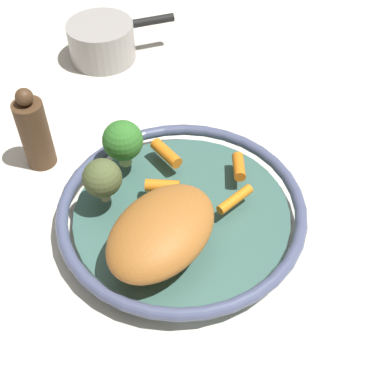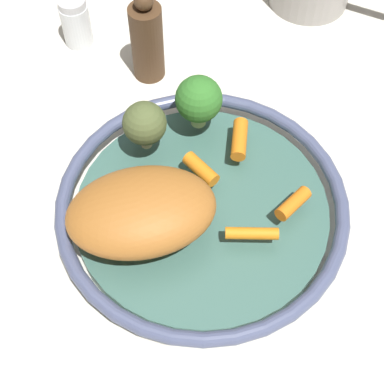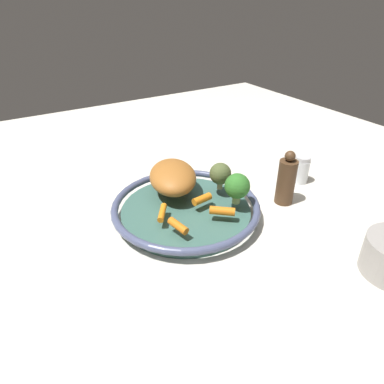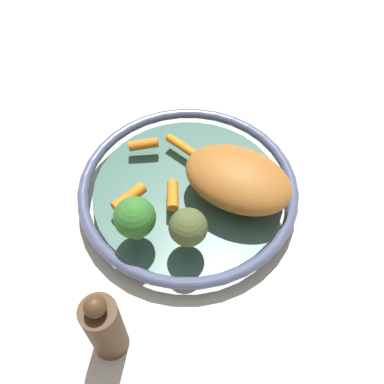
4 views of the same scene
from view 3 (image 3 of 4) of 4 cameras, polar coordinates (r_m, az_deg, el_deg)
The scene contains 11 objects.
ground_plane at distance 0.84m, azimuth -1.00°, elevation -4.01°, with size 2.00×2.00×0.00m, color silver.
serving_bowl at distance 0.83m, azimuth -1.02°, elevation -2.80°, with size 0.35×0.35×0.04m.
roast_chicken_piece at distance 0.87m, azimuth -3.18°, elevation 2.52°, with size 0.17×0.12×0.06m, color #A86529.
baby_carrot_left at distance 0.73m, azimuth -2.30°, elevation -5.60°, with size 0.02×0.02×0.05m, color orange.
baby_carrot_near_rim at distance 0.78m, azimuth -4.92°, elevation -3.41°, with size 0.01×0.01×0.06m, color orange.
baby_carrot_center at distance 0.78m, azimuth 5.01°, elevation -3.12°, with size 0.02×0.02×0.06m, color orange.
baby_carrot_back at distance 0.82m, azimuth 1.66°, elevation -1.19°, with size 0.02×0.02×0.05m, color orange.
broccoli_floret_edge at distance 0.81m, azimuth 7.45°, elevation 0.91°, with size 0.06×0.06×0.07m.
broccoli_floret_large at distance 0.86m, azimuth 4.69°, elevation 2.98°, with size 0.05×0.05×0.07m.
salt_shaker at distance 1.02m, azimuth 17.53°, elevation 3.55°, with size 0.04×0.04×0.08m.
pepper_mill at distance 0.90m, azimuth 15.26°, elevation 1.86°, with size 0.05×0.05×0.14m.
Camera 3 is at (0.35, 0.60, 0.48)m, focal length 32.39 mm.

